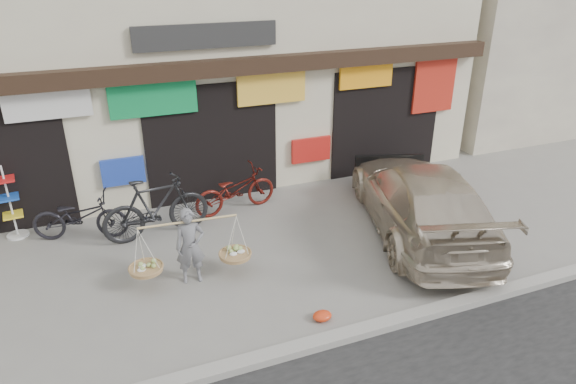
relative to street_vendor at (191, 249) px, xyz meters
name	(u,v)px	position (x,y,z in m)	size (l,w,h in m)	color
ground	(265,276)	(1.21, -0.34, -0.63)	(70.00, 70.00, 0.00)	gray
kerb	(310,345)	(1.21, -2.34, -0.57)	(70.00, 0.25, 0.12)	gray
shophouse_block	(180,30)	(1.21, 6.07, 2.82)	(14.00, 6.32, 7.00)	beige
neighbor_east	(557,16)	(14.71, 6.66, 2.57)	(12.00, 7.00, 6.40)	#B7AD97
street_vendor	(191,249)	(0.00, 0.00, 0.00)	(2.09, 0.68, 1.39)	slate
bike_0	(80,216)	(-1.76, 2.28, -0.14)	(0.65, 1.86, 0.98)	black
bike_1	(156,207)	(-0.32, 1.81, 0.02)	(0.61, 2.14, 1.29)	black
bike_2	(235,190)	(1.46, 2.34, -0.13)	(0.66, 1.90, 1.00)	#54140E
suv	(420,199)	(4.72, 0.09, 0.09)	(3.35, 5.33, 1.44)	beige
display_rack	(11,209)	(-3.00, 2.86, -0.01)	(0.42, 0.42, 1.54)	silver
red_bag	(322,316)	(1.66, -1.82, -0.56)	(0.31, 0.25, 0.14)	red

